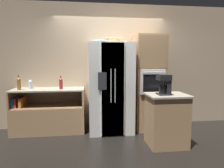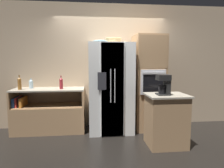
# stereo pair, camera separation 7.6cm
# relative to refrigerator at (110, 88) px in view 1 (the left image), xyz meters

# --- Properties ---
(ground_plane) EXTENTS (20.00, 20.00, 0.00)m
(ground_plane) POSITION_rel_refrigerator_xyz_m (0.04, -0.05, -0.94)
(ground_plane) COLOR black
(wall_back) EXTENTS (12.00, 0.06, 2.80)m
(wall_back) POSITION_rel_refrigerator_xyz_m (0.04, 0.42, 0.46)
(wall_back) COLOR tan
(wall_back) RESTS_ON ground_plane
(counter_left) EXTENTS (1.49, 0.59, 0.93)m
(counter_left) POSITION_rel_refrigerator_xyz_m (-1.32, 0.10, -0.60)
(counter_left) COLOR #A87F56
(counter_left) RESTS_ON ground_plane
(refrigerator) EXTENTS (0.92, 0.81, 1.88)m
(refrigerator) POSITION_rel_refrigerator_xyz_m (0.00, 0.00, 0.00)
(refrigerator) COLOR silver
(refrigerator) RESTS_ON ground_plane
(wall_oven) EXTENTS (0.64, 0.72, 2.07)m
(wall_oven) POSITION_rel_refrigerator_xyz_m (0.85, 0.06, 0.10)
(wall_oven) COLOR #A87F56
(wall_oven) RESTS_ON ground_plane
(island_counter) EXTENTS (0.71, 0.60, 0.93)m
(island_counter) POSITION_rel_refrigerator_xyz_m (0.90, -0.88, -0.47)
(island_counter) COLOR #A87F56
(island_counter) RESTS_ON ground_plane
(wicker_basket) EXTENTS (0.35, 0.35, 0.11)m
(wicker_basket) POSITION_rel_refrigerator_xyz_m (0.06, 0.02, 1.00)
(wicker_basket) COLOR tan
(wicker_basket) RESTS_ON refrigerator
(fruit_bowl) EXTENTS (0.31, 0.31, 0.06)m
(fruit_bowl) POSITION_rel_refrigerator_xyz_m (-0.22, -0.05, 0.97)
(fruit_bowl) COLOR #668C99
(fruit_bowl) RESTS_ON refrigerator
(bottle_tall) EXTENTS (0.07, 0.07, 0.30)m
(bottle_tall) POSITION_rel_refrigerator_xyz_m (-1.87, 0.02, 0.12)
(bottle_tall) COLOR brown
(bottle_tall) RESTS_ON counter_left
(bottle_short) EXTENTS (0.09, 0.09, 0.21)m
(bottle_short) POSITION_rel_refrigerator_xyz_m (-1.69, 0.20, 0.09)
(bottle_short) COLOR silver
(bottle_short) RESTS_ON counter_left
(bottle_wide) EXTENTS (0.07, 0.07, 0.28)m
(bottle_wide) POSITION_rel_refrigerator_xyz_m (-1.04, 0.03, 0.11)
(bottle_wide) COLOR maroon
(bottle_wide) RESTS_ON counter_left
(coffee_maker) EXTENTS (0.21, 0.21, 0.35)m
(coffee_maker) POSITION_rel_refrigerator_xyz_m (0.84, -0.92, 0.18)
(coffee_maker) COLOR black
(coffee_maker) RESTS_ON island_counter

